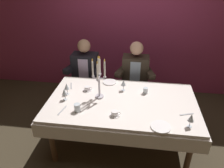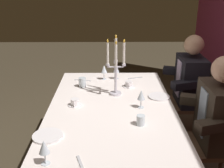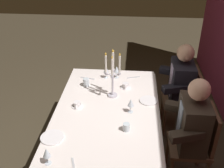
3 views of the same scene
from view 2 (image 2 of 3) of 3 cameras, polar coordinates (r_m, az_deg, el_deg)
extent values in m
cube|color=white|center=(2.41, -0.09, -5.41)|extent=(1.90, 1.10, 0.04)
cube|color=white|center=(2.47, -0.09, -7.70)|extent=(1.94, 1.14, 0.18)
cylinder|color=brown|center=(3.35, -7.61, -4.72)|extent=(0.07, 0.07, 0.70)
cylinder|color=brown|center=(3.35, 7.19, -4.66)|extent=(0.07, 0.07, 0.70)
cylinder|color=silver|center=(2.68, 0.75, -1.95)|extent=(0.11, 0.11, 0.02)
cylinder|color=silver|center=(2.62, 0.77, 1.07)|extent=(0.02, 0.02, 0.28)
cylinder|color=silver|center=(2.57, 0.79, 4.85)|extent=(0.04, 0.04, 0.02)
cylinder|color=white|center=(2.54, 0.80, 7.20)|extent=(0.02, 0.02, 0.20)
ellipsoid|color=yellow|center=(2.51, 0.82, 9.76)|extent=(0.02, 0.02, 0.03)
cylinder|color=silver|center=(2.55, 0.80, 3.32)|extent=(0.07, 0.01, 0.01)
cylinder|color=silver|center=(2.51, 0.82, 3.49)|extent=(0.04, 0.04, 0.02)
cylinder|color=white|center=(2.47, 0.84, 5.89)|extent=(0.02, 0.02, 0.20)
ellipsoid|color=yellow|center=(2.45, 0.85, 8.50)|extent=(0.02, 0.02, 0.03)
cylinder|color=silver|center=(2.58, 1.62, 3.57)|extent=(0.01, 0.08, 0.01)
cylinder|color=silver|center=(2.58, 2.46, 4.00)|extent=(0.04, 0.04, 0.02)
cylinder|color=white|center=(2.55, 2.49, 6.33)|extent=(0.02, 0.02, 0.20)
ellipsoid|color=yellow|center=(2.52, 2.53, 8.87)|extent=(0.02, 0.02, 0.03)
cylinder|color=silver|center=(2.62, 0.77, 3.82)|extent=(0.07, 0.01, 0.01)
cylinder|color=silver|center=(2.65, 0.75, 4.47)|extent=(0.04, 0.04, 0.02)
cylinder|color=white|center=(2.62, 0.76, 6.75)|extent=(0.02, 0.02, 0.20)
ellipsoid|color=yellow|center=(2.59, 0.77, 9.22)|extent=(0.02, 0.02, 0.03)
cylinder|color=silver|center=(2.58, -0.05, 3.57)|extent=(0.01, 0.07, 0.01)
cylinder|color=silver|center=(2.58, -0.89, 3.99)|extent=(0.04, 0.04, 0.02)
cylinder|color=white|center=(2.55, -0.90, 6.33)|extent=(0.02, 0.02, 0.20)
ellipsoid|color=yellow|center=(2.52, -0.91, 8.87)|extent=(0.02, 0.02, 0.03)
cylinder|color=white|center=(2.05, -13.15, -10.39)|extent=(0.22, 0.22, 0.01)
cylinder|color=white|center=(2.65, 9.69, -2.58)|extent=(0.20, 0.20, 0.01)
cylinder|color=silver|center=(3.09, 0.87, 1.13)|extent=(0.06, 0.06, 0.00)
cylinder|color=silver|center=(3.08, 0.87, 1.82)|extent=(0.01, 0.01, 0.07)
cone|color=silver|center=(3.05, 0.88, 3.24)|extent=(0.07, 0.07, 0.08)
cylinder|color=#E0D172|center=(3.06, 0.88, 2.80)|extent=(0.04, 0.04, 0.03)
cylinder|color=silver|center=(2.43, 5.96, -4.82)|extent=(0.06, 0.06, 0.00)
cylinder|color=silver|center=(2.41, 5.99, -3.98)|extent=(0.01, 0.01, 0.07)
cone|color=silver|center=(2.38, 6.07, -2.23)|extent=(0.07, 0.07, 0.08)
cylinder|color=maroon|center=(2.39, 6.04, -2.77)|extent=(0.04, 0.04, 0.03)
cylinder|color=silver|center=(3.08, -1.64, 1.03)|extent=(0.06, 0.06, 0.00)
cylinder|color=silver|center=(3.06, -1.64, 1.72)|extent=(0.01, 0.01, 0.07)
cone|color=silver|center=(3.04, -1.66, 3.14)|extent=(0.07, 0.07, 0.08)
cylinder|color=maroon|center=(3.05, -1.65, 2.71)|extent=(0.04, 0.04, 0.03)
cylinder|color=silver|center=(1.79, -13.54, -15.67)|extent=(0.06, 0.06, 0.00)
cylinder|color=silver|center=(1.77, -13.65, -14.64)|extent=(0.01, 0.01, 0.07)
cone|color=silver|center=(1.73, -13.89, -12.48)|extent=(0.07, 0.07, 0.08)
cylinder|color=maroon|center=(1.74, -13.81, -13.15)|extent=(0.04, 0.04, 0.03)
cylinder|color=silver|center=(2.86, -6.15, 0.35)|extent=(0.08, 0.08, 0.10)
cylinder|color=silver|center=(2.14, 5.95, -7.45)|extent=(0.07, 0.07, 0.08)
cylinder|color=white|center=(2.47, -7.63, -4.33)|extent=(0.12, 0.12, 0.01)
cylinder|color=white|center=(2.46, -7.66, -3.69)|extent=(0.08, 0.08, 0.05)
torus|color=white|center=(2.42, -7.80, -4.13)|extent=(0.04, 0.01, 0.04)
cylinder|color=white|center=(2.87, 3.49, -0.51)|extent=(0.12, 0.12, 0.01)
cylinder|color=white|center=(2.86, 3.51, 0.06)|extent=(0.08, 0.08, 0.05)
torus|color=white|center=(2.81, 3.58, -0.25)|extent=(0.04, 0.01, 0.04)
cube|color=#B7B7BC|center=(1.75, -6.48, -16.09)|extent=(0.17, 0.07, 0.01)
cube|color=#B7B7BC|center=(3.12, 4.85, 1.26)|extent=(0.07, 0.17, 0.01)
cube|color=#B7B7BC|center=(3.05, -6.08, 0.77)|extent=(0.06, 0.19, 0.01)
cylinder|color=brown|center=(3.50, 11.39, -6.29)|extent=(0.04, 0.04, 0.42)
cylinder|color=brown|center=(3.20, 12.65, -9.25)|extent=(0.04, 0.04, 0.42)
cylinder|color=brown|center=(3.60, 17.04, -6.11)|extent=(0.04, 0.04, 0.42)
cylinder|color=brown|center=(3.30, 18.83, -8.94)|extent=(0.04, 0.04, 0.42)
cube|color=brown|center=(3.29, 15.36, -4.07)|extent=(0.42, 0.42, 0.04)
cube|color=brown|center=(3.26, 18.98, -0.16)|extent=(0.38, 0.04, 0.44)
cube|color=black|center=(3.18, 15.86, 0.66)|extent=(0.42, 0.26, 0.54)
cube|color=#BFABD1|center=(3.14, 13.54, 1.17)|extent=(0.16, 0.01, 0.40)
sphere|color=tan|center=(3.07, 16.61, 7.76)|extent=(0.21, 0.21, 0.21)
cube|color=black|center=(3.34, 13.28, 2.62)|extent=(0.19, 0.34, 0.08)
cube|color=black|center=(2.94, 15.19, -0.11)|extent=(0.19, 0.34, 0.08)
cylinder|color=brown|center=(2.81, 14.79, -14.11)|extent=(0.04, 0.04, 0.42)
cylinder|color=brown|center=(2.92, 21.81, -13.53)|extent=(0.04, 0.04, 0.42)
cube|color=brown|center=(2.60, 20.19, -11.88)|extent=(0.42, 0.42, 0.04)
cube|color=#31271E|center=(2.46, 21.03, -6.17)|extent=(0.42, 0.26, 0.54)
cube|color=#8A9BAE|center=(2.40, 18.11, -5.66)|extent=(0.16, 0.01, 0.40)
cube|color=#31271E|center=(2.59, 17.42, -3.27)|extent=(0.19, 0.34, 0.08)
cube|color=#31271E|center=(2.23, 20.71, -7.91)|extent=(0.19, 0.34, 0.08)
camera|label=1|loc=(3.04, -53.84, 22.03)|focal=34.09mm
camera|label=3|loc=(0.72, 144.80, 49.39)|focal=43.52mm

